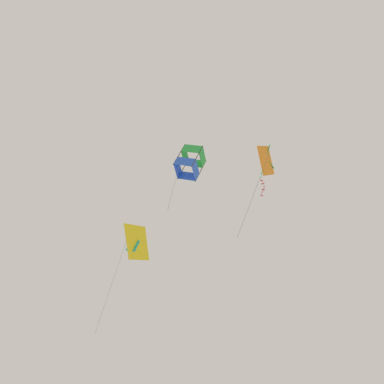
# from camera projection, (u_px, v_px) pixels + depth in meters

# --- Properties ---
(kite_delta_low_drifter) EXTENTS (3.11, 3.36, 8.15)m
(kite_delta_low_drifter) POSITION_uv_depth(u_px,v_px,m) (136.00, 243.00, 30.29)
(kite_delta_low_drifter) COLOR yellow
(kite_diamond_near_left) EXTENTS (3.02, 2.42, 7.23)m
(kite_diamond_near_left) POSITION_uv_depth(u_px,v_px,m) (266.00, 161.00, 23.33)
(kite_diamond_near_left) COLOR orange
(kite_box_highest) EXTENTS (2.53, 2.13, 5.40)m
(kite_box_highest) POSITION_uv_depth(u_px,v_px,m) (190.00, 162.00, 27.35)
(kite_box_highest) COLOR green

